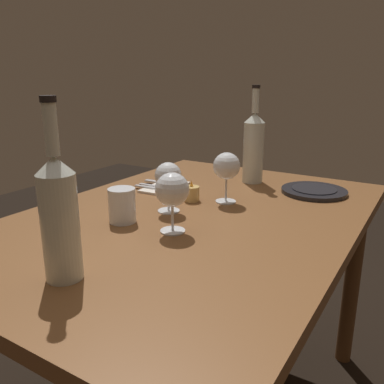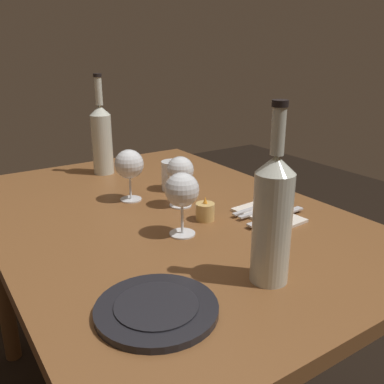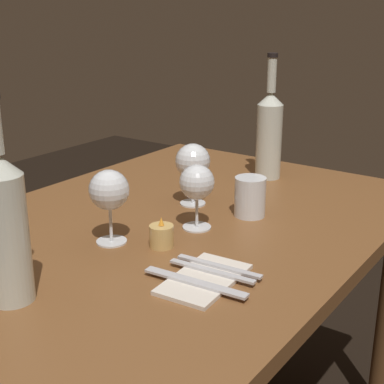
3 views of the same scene
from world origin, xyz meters
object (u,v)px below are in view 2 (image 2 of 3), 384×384
Objects in this scene: wine_bottle_second at (271,217)px; fork_outer at (256,207)px; votive_candle at (205,212)px; wine_glass_left at (180,171)px; fork_inner at (262,210)px; wine_glass_right at (129,165)px; table_knife at (276,216)px; water_tumbler at (173,177)px; dinner_plate at (157,309)px; wine_bottle at (102,137)px; folded_napkin at (268,215)px; wine_glass_centre at (182,191)px.

wine_bottle_second reaches higher than fork_outer.
votive_candle is 0.37× the size of fork_outer.
wine_glass_left reaches higher than fork_inner.
wine_glass_right reaches higher than fork_outer.
fork_inner and table_knife have the same top height.
fork_inner is at bearing 41.66° from wine_glass_left.
votive_candle is at bearing -12.53° from water_tumbler.
water_tumbler reaches higher than dinner_plate.
wine_bottle is at bearing 163.48° from dinner_plate.
water_tumbler is (-0.60, 0.13, -0.10)m from wine_bottle_second.
fork_inner is at bearing 40.42° from wine_glass_right.
votive_candle is at bearing -115.50° from folded_napkin.
wine_glass_left is 0.42× the size of wine_bottle.
wine_glass_left is 0.30m from table_knife.
table_knife is at bearing 132.78° from wine_bottle_second.
fork_outer is at bearing 119.59° from dinner_plate.
wine_glass_centre reaches higher than dinner_plate.
dinner_plate is at bearing -68.16° from table_knife.
votive_candle is (0.58, 0.06, -0.11)m from wine_bottle.
folded_napkin is at bearing 0.00° from fork_inner.
wine_bottle is (-0.32, 0.04, 0.02)m from wine_glass_right.
wine_glass_centre reaches higher than wine_glass_right.
fork_outer is at bearing 19.03° from water_tumbler.
water_tumbler reaches higher than fork_inner.
water_tumbler reaches higher than folded_napkin.
table_knife is (0.69, 0.22, -0.12)m from wine_bottle.
wine_bottle reaches higher than wine_glass_left.
votive_candle is at bearing -99.55° from fork_outer.
fork_inner is at bearing 0.00° from fork_outer.
wine_glass_centre is at bearing -96.89° from folded_napkin.
wine_glass_left is 0.26m from fork_inner.
wine_glass_centre reaches higher than fork_outer.
wine_glass_left is at bearing -145.70° from table_knife.
wine_glass_right reaches higher than folded_napkin.
wine_glass_right is 0.30m from wine_glass_centre.
table_knife is (-0.22, 0.24, -0.13)m from wine_bottle_second.
wine_bottle_second is 0.37m from folded_napkin.
votive_candle is 0.17m from fork_inner.
wine_glass_right is at bearing 179.69° from wine_glass_centre.
wine_bottle is at bearing 178.83° from wine_bottle_second.
wine_glass_left is 0.42× the size of wine_bottle_second.
wine_glass_right is 0.98× the size of wine_glass_centre.
wine_bottle is 0.73m from table_knife.
fork_inner is at bearing 17.64° from water_tumbler.
wine_glass_centre is at bearing -66.13° from votive_candle.
wine_bottle_second is (0.58, 0.03, 0.03)m from wine_glass_right.
water_tumbler is at bearing -162.36° from fork_inner.
wine_bottle reaches higher than wine_glass_right.
fork_outer is at bearing 45.91° from wine_glass_left.
wine_glass_centre is at bearing -0.31° from wine_glass_right.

